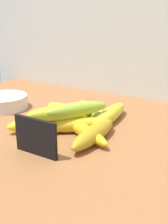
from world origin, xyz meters
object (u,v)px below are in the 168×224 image
banana_3 (79,114)px  banana_9 (94,134)px  chalkboard_sign (36,138)px  fruit_bowl (4,102)px  banana_4 (98,118)px  banana_1 (82,111)px  banana_6 (66,112)px  banana_10 (76,109)px  banana_11 (61,113)px  banana_7 (41,123)px  banana_8 (110,115)px  banana_5 (77,125)px  banana_0 (84,131)px  banana_2 (57,127)px

banana_3 → banana_9: bearing=-44.5°
chalkboard_sign → fruit_bowl: size_ratio=0.73×
banana_4 → banana_1: bearing=153.9°
banana_6 → banana_10: bearing=-36.7°
banana_3 → banana_6: size_ratio=1.18×
banana_11 → banana_3: bearing=95.2°
banana_7 → banana_8: size_ratio=0.86×
banana_1 → banana_9: bearing=-49.6°
banana_5 → banana_7: bearing=-154.9°
banana_5 → banana_8: (4.31, 10.57, 0.20)cm
banana_1 → banana_9: size_ratio=1.03×
banana_4 → banana_8: bearing=60.4°
chalkboard_sign → fruit_bowl: bearing=147.4°
banana_1 → banana_5: bearing=-64.8°
banana_9 → banana_10: size_ratio=1.09×
banana_1 → banana_3: 3.51cm
banana_0 → banana_6: bearing=144.0°
chalkboard_sign → banana_1: size_ratio=0.56×
banana_0 → banana_10: bearing=145.4°
chalkboard_sign → banana_9: (7.58, 11.98, -1.75)cm
banana_0 → banana_6: size_ratio=1.14×
banana_6 → banana_11: bearing=-61.0°
banana_8 → banana_9: same height
banana_2 → banana_3: 10.82cm
banana_7 → banana_10: size_ratio=1.02×
chalkboard_sign → banana_4: (3.02, 22.55, -1.99)cm
banana_3 → banana_4: size_ratio=1.12×
banana_6 → banana_7: 10.38cm
banana_1 → banana_2: size_ratio=1.16×
banana_1 → banana_8: 9.52cm
fruit_bowl → banana_10: size_ratio=0.87×
fruit_bowl → chalkboard_sign: bearing=-32.6°
banana_1 → banana_6: bearing=-120.0°
chalkboard_sign → banana_2: chalkboard_sign is taller
banana_3 → banana_10: banana_10 is taller
chalkboard_sign → banana_5: size_ratio=0.60×
banana_3 → banana_9: banana_9 is taller
banana_11 → banana_7: bearing=-160.4°
banana_9 → banana_8: bearing=100.9°
banana_4 → banana_11: size_ratio=0.99×
banana_4 → banana_7: size_ratio=0.99×
chalkboard_sign → banana_7: bearing=125.9°
banana_0 → banana_6: banana_6 is taller
banana_1 → banana_4: (7.62, -3.74, 0.23)cm
banana_11 → banana_10: bearing=49.3°
banana_0 → banana_2: (-7.55, -1.08, -0.06)cm
banana_11 → banana_6: bearing=119.0°
banana_7 → banana_11: bearing=19.6°
banana_3 → banana_11: size_ratio=1.11×
banana_2 → banana_10: (3.29, 4.02, 4.12)cm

